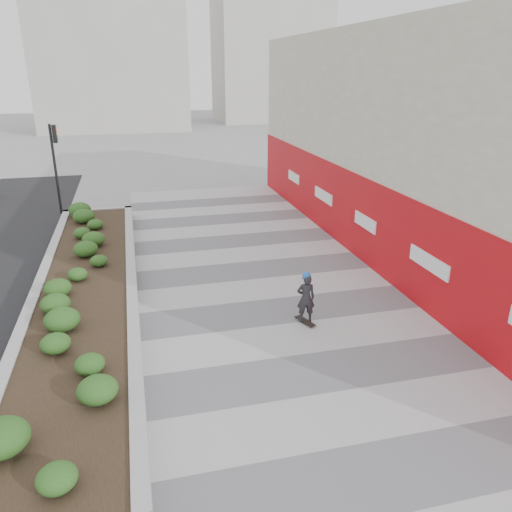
# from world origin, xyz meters

# --- Properties ---
(ground) EXTENTS (160.00, 160.00, 0.00)m
(ground) POSITION_xyz_m (0.00, 0.00, 0.00)
(ground) COLOR gray
(ground) RESTS_ON ground
(walkway) EXTENTS (8.00, 36.00, 0.01)m
(walkway) POSITION_xyz_m (0.00, 3.00, 0.01)
(walkway) COLOR #A8A8AD
(walkway) RESTS_ON ground
(building) EXTENTS (6.04, 24.08, 8.00)m
(building) POSITION_xyz_m (6.98, 8.98, 3.98)
(building) COLOR #B8B09D
(building) RESTS_ON ground
(planter) EXTENTS (3.00, 18.00, 0.90)m
(planter) POSITION_xyz_m (-5.50, 7.00, 0.42)
(planter) COLOR #9E9EA0
(planter) RESTS_ON ground
(traffic_signal_near) EXTENTS (0.33, 0.28, 4.20)m
(traffic_signal_near) POSITION_xyz_m (-7.23, 17.50, 2.76)
(traffic_signal_near) COLOR black
(traffic_signal_near) RESTS_ON ground
(distant_bldg_north_l) EXTENTS (16.00, 12.00, 20.00)m
(distant_bldg_north_l) POSITION_xyz_m (-5.00, 55.00, 10.00)
(distant_bldg_north_l) COLOR #ADAAA3
(distant_bldg_north_l) RESTS_ON ground
(distant_bldg_north_r) EXTENTS (14.00, 10.00, 24.00)m
(distant_bldg_north_r) POSITION_xyz_m (15.00, 60.00, 12.00)
(distant_bldg_north_r) COLOR #ADAAA3
(distant_bldg_north_r) RESTS_ON ground
(manhole_cover) EXTENTS (0.44, 0.44, 0.01)m
(manhole_cover) POSITION_xyz_m (0.50, 3.00, 0.00)
(manhole_cover) COLOR #595654
(manhole_cover) RESTS_ON ground
(skateboarder) EXTENTS (0.54, 0.75, 1.52)m
(skateboarder) POSITION_xyz_m (0.39, 4.12, 0.77)
(skateboarder) COLOR beige
(skateboarder) RESTS_ON ground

